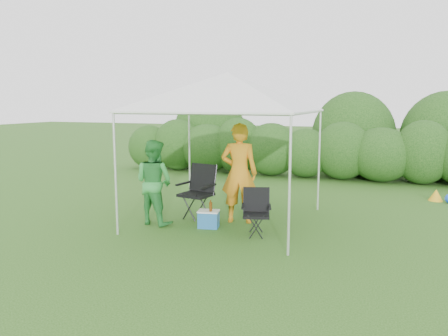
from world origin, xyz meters
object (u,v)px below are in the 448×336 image
(chair_right, at_px, (256,208))
(chair_left, at_px, (199,187))
(canopy, at_px, (228,92))
(woman, at_px, (154,182))
(man, at_px, (239,173))
(cooler, at_px, (209,219))

(chair_right, bearing_deg, chair_left, 135.89)
(canopy, distance_m, woman, 2.18)
(man, bearing_deg, woman, 13.03)
(chair_left, relative_size, cooler, 2.49)
(canopy, relative_size, cooler, 7.33)
(chair_left, bearing_deg, canopy, 0.83)
(chair_left, distance_m, man, 0.96)
(chair_left, bearing_deg, cooler, -43.32)
(chair_right, relative_size, woman, 0.51)
(chair_left, height_order, woman, woman)
(chair_right, relative_size, chair_left, 0.77)
(canopy, relative_size, chair_left, 2.95)
(chair_left, bearing_deg, chair_right, -17.27)
(chair_left, relative_size, woman, 0.66)
(canopy, xyz_separation_m, cooler, (-0.18, -0.55, -2.30))
(chair_right, distance_m, woman, 2.03)
(woman, bearing_deg, chair_left, -117.51)
(chair_right, relative_size, man, 0.43)
(man, bearing_deg, cooler, 43.56)
(man, xyz_separation_m, woman, (-1.47, -0.65, -0.15))
(woman, relative_size, cooler, 3.77)
(canopy, distance_m, chair_right, 2.23)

